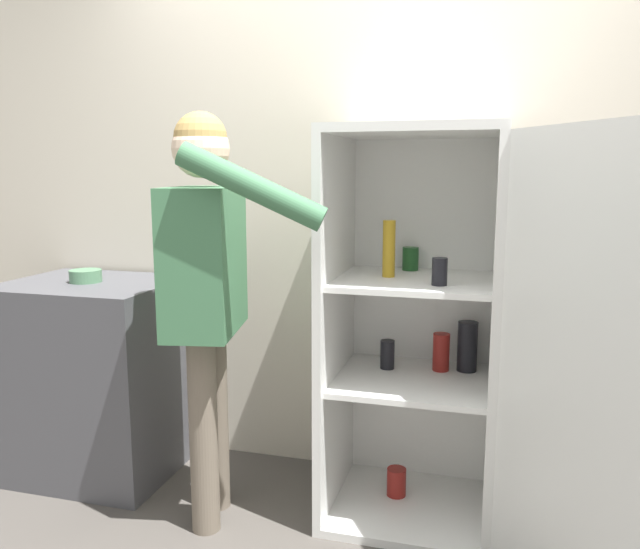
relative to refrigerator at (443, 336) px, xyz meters
name	(u,v)px	position (x,y,z in m)	size (l,w,h in m)	color
wall_back	(376,208)	(-0.36, 0.44, 0.47)	(7.00, 0.06, 2.55)	beige
refrigerator	(443,336)	(0.00, 0.00, 0.00)	(1.09, 1.20, 1.62)	white
person	(207,270)	(-0.91, -0.20, 0.25)	(0.72, 0.59, 1.67)	#726656
counter	(96,376)	(-1.65, 0.07, -0.34)	(0.78, 0.64, 0.93)	#4C4C51
bowl	(86,276)	(-1.66, 0.06, 0.15)	(0.15, 0.15, 0.06)	#517F5B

